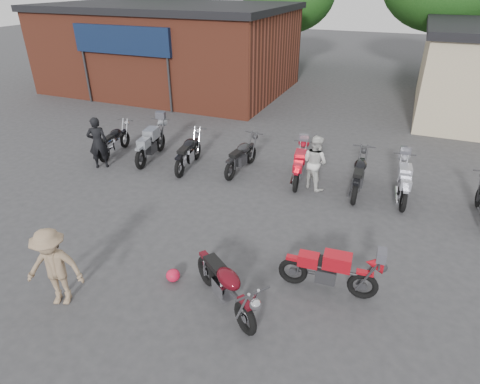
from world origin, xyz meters
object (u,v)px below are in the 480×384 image
at_px(vintage_motorcycle, 225,283).
at_px(row_bike_2, 188,151).
at_px(row_bike_3, 242,154).
at_px(row_bike_5, 359,173).
at_px(person_dark, 98,143).
at_px(row_bike_6, 404,180).
at_px(helmet, 173,275).
at_px(row_bike_0, 114,139).
at_px(row_bike_1, 151,142).
at_px(person_light, 315,162).
at_px(person_tan, 54,268).
at_px(sportbike, 330,269).
at_px(row_bike_4, 299,164).

distance_m(vintage_motorcycle, row_bike_2, 6.40).
xyz_separation_m(row_bike_3, row_bike_5, (3.58, -0.03, 0.03)).
xyz_separation_m(person_dark, row_bike_6, (9.07, 1.49, -0.28)).
bearing_deg(helmet, vintage_motorcycle, -11.63).
bearing_deg(vintage_motorcycle, row_bike_0, 177.44).
relative_size(row_bike_1, row_bike_2, 1.07).
height_order(person_dark, row_bike_0, person_dark).
height_order(person_dark, person_light, person_dark).
height_order(person_dark, row_bike_6, person_dark).
relative_size(person_tan, row_bike_6, 0.84).
distance_m(row_bike_0, row_bike_6, 9.34).
bearing_deg(person_light, row_bike_1, 29.58).
bearing_deg(row_bike_0, helmet, -141.10).
bearing_deg(person_dark, person_light, 155.97).
distance_m(sportbike, person_tan, 5.11).
height_order(row_bike_1, row_bike_3, row_bike_1).
bearing_deg(person_tan, person_light, 42.73).
distance_m(row_bike_4, row_bike_5, 1.73).
height_order(person_dark, row_bike_5, person_dark).
relative_size(row_bike_1, row_bike_6, 1.11).
xyz_separation_m(person_dark, person_tan, (3.38, -5.23, -0.03)).
bearing_deg(row_bike_5, person_light, 97.84).
bearing_deg(person_light, row_bike_0, 30.38).
height_order(row_bike_3, row_bike_6, row_bike_3).
bearing_deg(row_bike_6, person_dark, 93.69).
height_order(helmet, row_bike_0, row_bike_0).
bearing_deg(row_bike_4, person_dark, 95.16).
bearing_deg(row_bike_0, row_bike_4, -94.26).
bearing_deg(row_bike_6, vintage_motorcycle, 148.34).
xyz_separation_m(sportbike, row_bike_2, (-5.33, 4.07, 0.05)).
distance_m(helmet, row_bike_3, 5.43).
xyz_separation_m(person_light, row_bike_1, (-5.51, -0.03, -0.18)).
bearing_deg(row_bike_4, helmet, 159.78).
relative_size(vintage_motorcycle, sportbike, 1.08).
height_order(person_light, person_tan, person_tan).
distance_m(person_dark, row_bike_0, 1.15).
height_order(sportbike, person_light, person_light).
height_order(vintage_motorcycle, row_bike_5, row_bike_5).
bearing_deg(row_bike_0, person_light, -96.52).
height_order(vintage_motorcycle, row_bike_1, row_bike_1).
xyz_separation_m(person_light, row_bike_0, (-6.92, -0.14, -0.26)).
height_order(row_bike_1, row_bike_6, row_bike_1).
xyz_separation_m(person_tan, row_bike_1, (-2.23, 6.42, -0.19)).
bearing_deg(vintage_motorcycle, row_bike_1, 170.05).
relative_size(helmet, row_bike_3, 0.15).
height_order(helmet, row_bike_3, row_bike_3).
bearing_deg(row_bike_6, row_bike_1, 86.58).
xyz_separation_m(person_dark, row_bike_4, (6.16, 1.46, -0.29)).
distance_m(person_light, row_bike_1, 5.52).
relative_size(person_tan, row_bike_1, 0.75).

